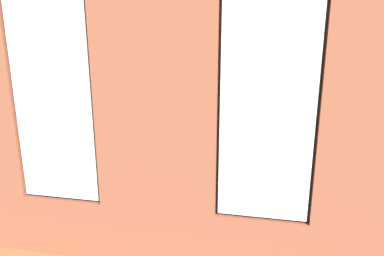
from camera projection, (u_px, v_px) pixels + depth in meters
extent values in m
cube|color=#99663D|center=(202.00, 175.00, 6.95)|extent=(6.58, 6.30, 0.10)
cube|color=#9E5138|center=(155.00, 125.00, 3.87)|extent=(1.29, 0.16, 3.33)
cube|color=#9E5138|center=(259.00, 248.00, 4.01)|extent=(0.96, 0.16, 0.73)
cube|color=white|center=(267.00, 114.00, 3.57)|extent=(0.90, 0.03, 2.19)
cube|color=#38281E|center=(267.00, 112.00, 3.62)|extent=(0.96, 0.04, 2.25)
cube|color=#9E5138|center=(67.00, 225.00, 4.45)|extent=(0.96, 0.16, 0.73)
cube|color=white|center=(53.00, 104.00, 4.00)|extent=(0.90, 0.03, 2.19)
cube|color=#38281E|center=(56.00, 102.00, 4.06)|extent=(0.96, 0.04, 2.25)
cube|color=#A87547|center=(160.00, 205.00, 4.23)|extent=(3.42, 0.24, 0.06)
cube|color=black|center=(156.00, 69.00, 3.80)|extent=(0.51, 0.03, 0.67)
cube|color=orange|center=(157.00, 69.00, 3.82)|extent=(0.45, 0.01, 0.61)
cube|color=white|center=(43.00, 80.00, 6.87)|extent=(0.10, 5.30, 3.33)
cube|color=black|center=(177.00, 218.00, 4.92)|extent=(1.73, 0.85, 0.42)
cube|color=black|center=(170.00, 202.00, 4.51)|extent=(1.73, 0.24, 0.38)
cube|color=black|center=(235.00, 202.00, 4.69)|extent=(0.22, 0.85, 0.24)
cube|color=black|center=(122.00, 191.00, 4.98)|extent=(0.22, 0.85, 0.24)
cube|color=black|center=(202.00, 200.00, 4.82)|extent=(0.59, 0.65, 0.12)
cube|color=black|center=(154.00, 196.00, 4.95)|extent=(0.59, 0.65, 0.12)
cube|color=black|center=(329.00, 169.00, 6.54)|extent=(0.94, 1.86, 0.42)
cube|color=black|center=(351.00, 149.00, 6.35)|extent=(0.33, 1.83, 0.38)
cube|color=black|center=(327.00, 139.00, 7.20)|extent=(0.86, 0.26, 0.24)
cube|color=black|center=(335.00, 170.00, 5.71)|extent=(0.86, 0.26, 0.24)
cube|color=black|center=(326.00, 148.00, 6.80)|extent=(0.68, 0.67, 0.12)
cube|color=black|center=(330.00, 162.00, 6.16)|extent=(0.68, 0.67, 0.12)
cube|color=olive|center=(189.00, 142.00, 7.32)|extent=(1.28, 0.82, 0.04)
cube|color=olive|center=(221.00, 149.00, 7.60)|extent=(0.07, 0.07, 0.42)
cube|color=olive|center=(166.00, 145.00, 7.83)|extent=(0.07, 0.07, 0.42)
cube|color=olive|center=(216.00, 161.00, 6.94)|extent=(0.07, 0.07, 0.42)
cube|color=olive|center=(156.00, 157.00, 7.17)|extent=(0.07, 0.07, 0.42)
cylinder|color=#4C4C51|center=(189.00, 138.00, 7.30)|extent=(0.08, 0.08, 0.09)
cylinder|color=#B7333D|center=(169.00, 139.00, 7.26)|extent=(0.08, 0.08, 0.09)
cube|color=#59595B|center=(208.00, 139.00, 7.38)|extent=(0.10, 0.18, 0.02)
cube|color=black|center=(67.00, 154.00, 7.27)|extent=(1.16, 0.42, 0.45)
cube|color=black|center=(66.00, 141.00, 7.20)|extent=(0.51, 0.20, 0.05)
cube|color=black|center=(66.00, 139.00, 7.18)|extent=(0.06, 0.04, 0.06)
cube|color=black|center=(64.00, 119.00, 7.08)|extent=(1.15, 0.04, 0.71)
cube|color=black|center=(64.00, 119.00, 7.10)|extent=(1.10, 0.01, 0.66)
cylinder|color=brown|center=(302.00, 150.00, 7.93)|extent=(0.14, 0.14, 0.15)
cylinder|color=brown|center=(302.00, 144.00, 7.89)|extent=(0.02, 0.02, 0.14)
ellipsoid|color=#286B2D|center=(303.00, 136.00, 7.84)|extent=(0.23, 0.23, 0.22)
cylinder|color=#9E5638|center=(279.00, 229.00, 4.67)|extent=(0.40, 0.40, 0.40)
cylinder|color=brown|center=(281.00, 209.00, 4.59)|extent=(0.06, 0.06, 0.17)
ellipsoid|color=#3D8E42|center=(282.00, 185.00, 4.51)|extent=(0.75, 0.75, 0.45)
cylinder|color=gray|center=(124.00, 127.00, 9.32)|extent=(0.30, 0.30, 0.35)
cylinder|color=brown|center=(124.00, 117.00, 9.25)|extent=(0.04, 0.04, 0.14)
ellipsoid|color=#1E5B28|center=(123.00, 105.00, 9.17)|extent=(0.51, 0.51, 0.49)
cylinder|color=brown|center=(66.00, 181.00, 6.21)|extent=(0.26, 0.26, 0.30)
cylinder|color=brown|center=(64.00, 161.00, 6.11)|extent=(0.05, 0.05, 0.40)
cone|color=#337F38|center=(51.00, 141.00, 6.05)|extent=(0.47, 0.17, 0.42)
cone|color=#337F38|center=(51.00, 144.00, 5.88)|extent=(0.35, 0.49, 0.41)
cone|color=#337F38|center=(62.00, 145.00, 5.85)|extent=(0.39, 0.48, 0.42)
cone|color=#337F38|center=(70.00, 141.00, 5.95)|extent=(0.47, 0.23, 0.44)
cone|color=#337F38|center=(68.00, 136.00, 6.10)|extent=(0.29, 0.41, 0.48)
cone|color=#337F38|center=(63.00, 136.00, 6.15)|extent=(0.31, 0.45, 0.46)
cylinder|color=#47423D|center=(60.00, 216.00, 5.11)|extent=(0.27, 0.27, 0.28)
cylinder|color=brown|center=(58.00, 201.00, 5.05)|extent=(0.04, 0.04, 0.17)
ellipsoid|color=#337F38|center=(56.00, 179.00, 4.97)|extent=(0.60, 0.60, 0.48)
cylinder|color=#9E5638|center=(375.00, 250.00, 4.33)|extent=(0.29, 0.29, 0.31)
cylinder|color=brown|center=(378.00, 232.00, 4.26)|extent=(0.04, 0.04, 0.16)
ellipsoid|color=#3D8E42|center=(381.00, 207.00, 4.18)|extent=(0.54, 0.54, 0.46)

